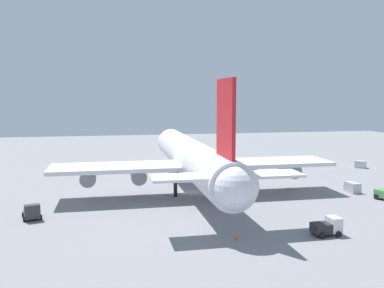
% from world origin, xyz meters
% --- Properties ---
extents(ground_plane, '(243.73, 243.73, 0.00)m').
position_xyz_m(ground_plane, '(0.00, 0.00, 0.00)').
color(ground_plane, gray).
extents(cargo_airplane, '(60.93, 52.15, 20.85)m').
position_xyz_m(cargo_airplane, '(-0.07, 0.00, 6.68)').
color(cargo_airplane, silver).
rests_on(cargo_airplane, ground_plane).
extents(pushback_tractor, '(2.72, 3.90, 2.41)m').
position_xyz_m(pushback_tractor, '(-28.08, -12.78, 1.18)').
color(pushback_tractor, silver).
rests_on(pushback_tractor, ground_plane).
extents(baggage_tug, '(4.51, 3.39, 2.46)m').
position_xyz_m(baggage_tug, '(-12.59, 27.21, 1.11)').
color(baggage_tug, '#333338').
rests_on(baggage_tug, ground_plane).
extents(cargo_container_fore, '(3.11, 2.07, 1.93)m').
position_xyz_m(cargo_container_fore, '(-6.31, -30.34, 0.96)').
color(cargo_container_fore, '#B7BCC6').
rests_on(cargo_container_fore, ground_plane).
extents(cargo_container_aft, '(3.19, 3.18, 1.83)m').
position_xyz_m(cargo_container_aft, '(18.23, -48.32, 0.92)').
color(cargo_container_aft, '#B7BCC6').
rests_on(cargo_container_aft, ground_plane).
extents(safety_cone_nose, '(0.45, 0.45, 0.64)m').
position_xyz_m(safety_cone_nose, '(27.42, 3.27, 0.32)').
color(safety_cone_nose, orange).
rests_on(safety_cone_nose, ground_plane).
extents(safety_cone_tail, '(0.44, 0.44, 0.62)m').
position_xyz_m(safety_cone_tail, '(-27.42, -0.31, 0.31)').
color(safety_cone_tail, orange).
rests_on(safety_cone_tail, ground_plane).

